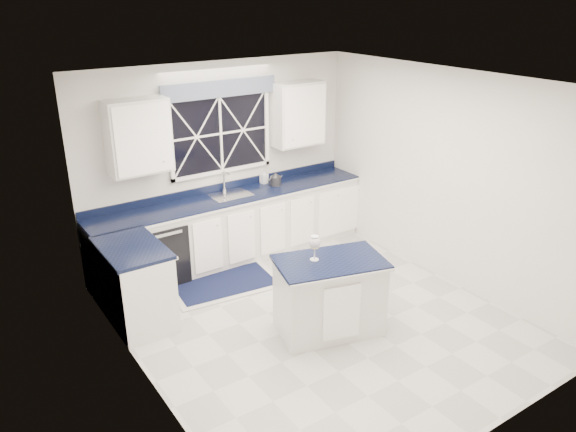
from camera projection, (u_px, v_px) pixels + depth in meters
ground at (317, 320)px, 6.48m from camera, size 4.50×4.50×0.00m
back_wall at (220, 161)px, 7.70m from camera, size 4.00×0.10×2.70m
base_cabinets at (218, 238)px, 7.51m from camera, size 3.99×1.60×0.90m
countertop at (232, 197)px, 7.63m from camera, size 3.98×0.64×0.04m
dishwasher at (159, 251)px, 7.25m from camera, size 0.60×0.58×0.82m
window at (220, 128)px, 7.48m from camera, size 1.65×0.09×1.26m
upper_cabinets at (225, 124)px, 7.36m from camera, size 3.10×0.34×0.90m
faucet at (225, 181)px, 7.71m from camera, size 0.05×0.20×0.30m
island at (329, 295)px, 6.14m from camera, size 1.30×0.98×0.86m
rug at (224, 283)px, 7.26m from camera, size 1.47×0.99×0.02m
kettle at (275, 180)px, 8.00m from camera, size 0.26×0.17×0.18m
wine_glass at (315, 243)px, 5.92m from camera, size 0.12×0.12×0.28m
soap_bottle at (264, 176)px, 8.08m from camera, size 0.11×0.11×0.21m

